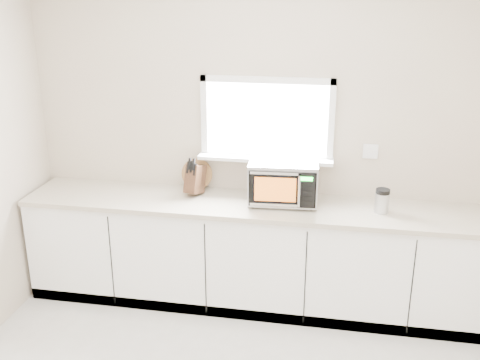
# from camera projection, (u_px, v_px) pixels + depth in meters

# --- Properties ---
(back_wall) EXTENTS (4.00, 0.17, 2.70)m
(back_wall) POSITION_uv_depth(u_px,v_px,m) (267.00, 141.00, 4.68)
(back_wall) COLOR beige
(back_wall) RESTS_ON ground
(cabinets) EXTENTS (3.92, 0.60, 0.88)m
(cabinets) POSITION_uv_depth(u_px,v_px,m) (260.00, 256.00, 4.71)
(cabinets) COLOR white
(cabinets) RESTS_ON ground
(countertop) EXTENTS (3.92, 0.64, 0.04)m
(countertop) POSITION_uv_depth(u_px,v_px,m) (261.00, 206.00, 4.55)
(countertop) COLOR #B8AD98
(countertop) RESTS_ON cabinets
(microwave) EXTENTS (0.57, 0.46, 0.35)m
(microwave) POSITION_uv_depth(u_px,v_px,m) (283.00, 180.00, 4.53)
(microwave) COLOR black
(microwave) RESTS_ON countertop
(knife_block) EXTENTS (0.17, 0.25, 0.33)m
(knife_block) POSITION_uv_depth(u_px,v_px,m) (195.00, 178.00, 4.69)
(knife_block) COLOR #4E2F1C
(knife_block) RESTS_ON countertop
(cutting_board) EXTENTS (0.27, 0.06, 0.27)m
(cutting_board) POSITION_uv_depth(u_px,v_px,m) (197.00, 174.00, 4.83)
(cutting_board) COLOR #9E683D
(cutting_board) RESTS_ON countertop
(coffee_grinder) EXTENTS (0.13, 0.13, 0.20)m
(coffee_grinder) POSITION_uv_depth(u_px,v_px,m) (382.00, 201.00, 4.34)
(coffee_grinder) COLOR #B5B7BD
(coffee_grinder) RESTS_ON countertop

